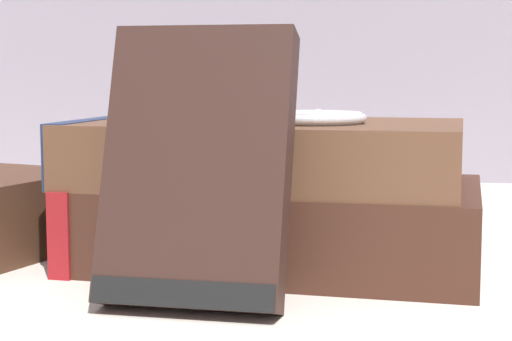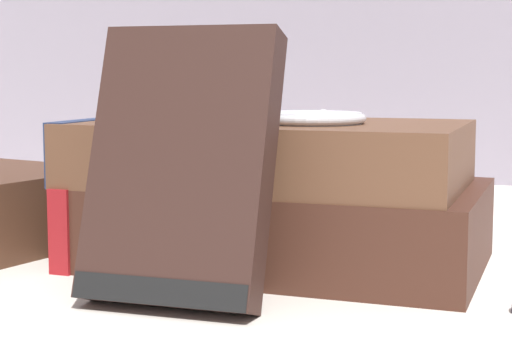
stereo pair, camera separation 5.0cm
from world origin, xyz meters
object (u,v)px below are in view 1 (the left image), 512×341
at_px(book_flat_top, 253,153).
at_px(book_leaning_front, 197,177).
at_px(book_flat_bottom, 271,223).
at_px(pocket_watch, 311,118).
at_px(reading_glasses, 286,215).

distance_m(book_flat_top, book_leaning_front, 0.09).
height_order(book_flat_bottom, book_leaning_front, book_leaning_front).
height_order(book_flat_bottom, book_flat_top, book_flat_top).
relative_size(book_flat_bottom, book_flat_top, 1.04).
bearing_deg(pocket_watch, book_leaning_front, -116.40).
bearing_deg(book_flat_top, reading_glasses, 94.97).
bearing_deg(book_leaning_front, book_flat_bottom, 80.35).
relative_size(book_flat_top, book_leaning_front, 1.65).
bearing_deg(book_flat_bottom, reading_glasses, 98.97).
height_order(book_leaning_front, pocket_watch, book_leaning_front).
bearing_deg(book_flat_top, book_flat_bottom, 27.81).
relative_size(book_leaning_front, pocket_watch, 2.06).
height_order(book_flat_bottom, reading_glasses, book_flat_bottom).
bearing_deg(book_leaning_front, reading_glasses, 90.59).
bearing_deg(book_flat_bottom, pocket_watch, -27.92).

